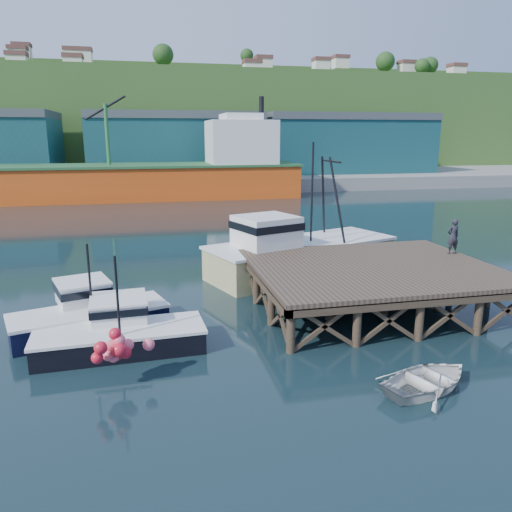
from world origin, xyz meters
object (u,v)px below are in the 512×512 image
object	(u,v)px
boat_black	(120,331)
boat_navy	(88,313)
trawler	(298,248)
dockworker	(453,236)
dinghy	(428,379)

from	to	relation	value
boat_black	boat_navy	bearing A→B (deg)	118.84
trawler	dockworker	size ratio (longest dim) A/B	6.55
boat_black	dinghy	size ratio (longest dim) A/B	1.87
dinghy	boat_black	bearing A→B (deg)	41.95
boat_black	trawler	distance (m)	14.06
dinghy	dockworker	world-z (taller)	dockworker
dinghy	boat_navy	bearing A→B (deg)	36.57
boat_navy	dinghy	size ratio (longest dim) A/B	1.93
boat_navy	dinghy	bearing A→B (deg)	-51.85
trawler	dinghy	bearing A→B (deg)	-109.62
trawler	dockworker	distance (m)	9.05
boat_navy	boat_black	size ratio (longest dim) A/B	1.03
trawler	dinghy	size ratio (longest dim) A/B	3.52
boat_navy	boat_black	world-z (taller)	boat_navy
boat_black	trawler	world-z (taller)	trawler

